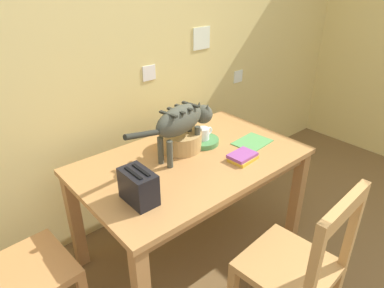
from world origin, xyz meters
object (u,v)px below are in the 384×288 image
Objects in this scene: coffee_mug at (203,133)px; wooden_chair_far at (296,268)px; book_stack at (243,157)px; wicker_basket at (180,140)px; dining_table at (192,170)px; wooden_chair_near at (15,275)px; cat at (183,121)px; magazine at (252,142)px; saucer_bowl at (203,141)px; toaster at (139,187)px.

coffee_mug is 1.00m from wooden_chair_far.
wicker_basket is (-0.19, 0.36, 0.04)m from book_stack.
wooden_chair_near is at bearing 177.61° from dining_table.
cat reaches higher than coffee_mug.
magazine is at bearing -13.00° from dining_table.
coffee_mug is at bearing 95.75° from book_stack.
dining_table is 1.09m from wooden_chair_near.
dining_table is at bearing -150.87° from coffee_mug.
cat is 3.29× the size of saucer_bowl.
saucer_bowl is 1.21× the size of book_stack.
wooden_chair_far is (-0.03, -0.81, -0.17)m from dining_table.
wooden_chair_far is (1.05, -0.85, 0.00)m from wooden_chair_near.
cat is 1.01m from wooden_chair_far.
book_stack is 0.70m from wooden_chair_far.
cat is 0.42m from book_stack.
book_stack is (0.04, -0.32, 0.00)m from saucer_bowl.
magazine is 0.25× the size of wooden_chair_near.
wooden_chair_near is at bearing 161.79° from toaster.
book_stack is at bearing -159.03° from magazine.
saucer_bowl is (0.20, 0.03, -0.21)m from cat.
wooden_chair_near is at bearing -98.23° from cat.
wooden_chair_near is (-1.11, -0.10, -0.32)m from wicker_basket.
dining_table is at bearing 17.50° from toaster.
dining_table is 6.54× the size of saucer_bowl.
dining_table is 0.27m from coffee_mug.
book_stack is (-0.22, -0.11, 0.02)m from magazine.
wooden_chair_near reaches higher than book_stack.
cat reaches higher than dining_table.
book_stack is 0.88× the size of toaster.
magazine is at bearing -39.30° from coffee_mug.
toaster is at bearing -159.00° from coffee_mug.
wooden_chair_near is at bearing -177.25° from coffee_mug.
wooden_chair_far reaches higher than toaster.
coffee_mug is 0.17m from wicker_basket.
toaster is (-0.48, -0.15, 0.17)m from dining_table.
toaster is at bearing -74.32° from cat.
cat reaches higher than toaster.
dining_table is at bearing 161.30° from magazine.
dining_table is 0.21m from wicker_basket.
magazine is 1.37× the size of book_stack.
wooden_chair_far is (-0.02, -0.88, -0.48)m from cat.
dining_table is 0.24m from saucer_bowl.
wooden_chair_near reaches higher than saucer_bowl.
dining_table is 0.46m from magazine.
cat is at bearing -116.82° from wicker_basket.
saucer_bowl is (0.19, 0.11, 0.10)m from dining_table.
saucer_bowl reaches higher than dining_table.
wicker_basket is at bearing 82.39° from wooden_chair_far.
cat is 0.74× the size of wooden_chair_far.
book_stack is 0.41m from wicker_basket.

